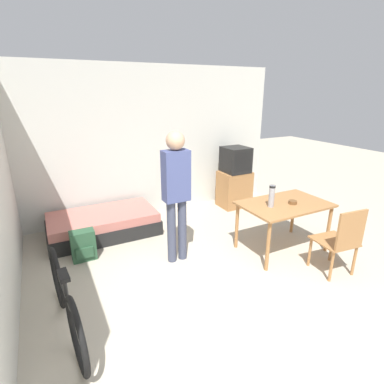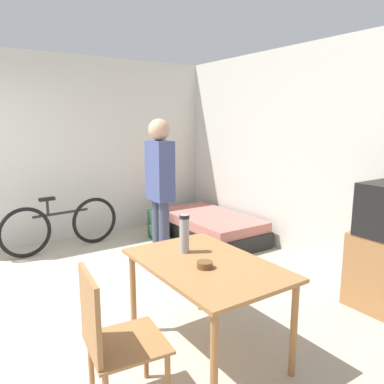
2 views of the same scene
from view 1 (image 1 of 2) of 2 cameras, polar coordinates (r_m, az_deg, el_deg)
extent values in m
plane|color=#B2A893|center=(3.23, 16.17, -26.53)|extent=(20.00, 20.00, 0.00)
cube|color=silver|center=(5.57, -9.11, 9.18)|extent=(5.30, 0.06, 2.70)
cube|color=black|center=(5.17, -16.45, -6.51)|extent=(1.72, 0.93, 0.23)
cube|color=#B76B60|center=(5.10, -16.64, -4.62)|extent=(1.67, 0.91, 0.14)
cube|color=#9E6B3D|center=(6.13, 8.03, 0.59)|extent=(0.60, 0.47, 0.72)
cube|color=black|center=(5.97, 8.30, 6.12)|extent=(0.47, 0.49, 0.49)
cube|color=black|center=(5.78, 9.66, 5.64)|extent=(0.38, 0.01, 0.38)
cube|color=#9E6B3D|center=(4.48, 17.23, -2.23)|extent=(1.25, 0.81, 0.03)
cylinder|color=#9E6B3D|center=(4.04, 14.27, -10.01)|extent=(0.05, 0.05, 0.70)
cylinder|color=#9E6B3D|center=(4.81, 24.55, -6.41)|extent=(0.05, 0.05, 0.70)
cylinder|color=#9E6B3D|center=(4.52, 8.53, -6.41)|extent=(0.05, 0.05, 0.70)
cylinder|color=#9E6B3D|center=(5.21, 18.71, -3.72)|extent=(0.05, 0.05, 0.70)
cube|color=#9E6B3D|center=(4.29, 25.43, -8.44)|extent=(0.50, 0.50, 0.02)
cube|color=#9E6B3D|center=(4.06, 28.05, -6.44)|extent=(0.42, 0.07, 0.48)
cylinder|color=#9E6B3D|center=(4.62, 25.03, -9.45)|extent=(0.04, 0.04, 0.42)
cylinder|color=#9E6B3D|center=(4.38, 21.53, -10.56)|extent=(0.04, 0.04, 0.42)
cylinder|color=#9E6B3D|center=(4.41, 28.50, -11.40)|extent=(0.04, 0.04, 0.42)
cylinder|color=#9E6B3D|center=(4.16, 25.02, -12.72)|extent=(0.04, 0.04, 0.42)
torus|color=black|center=(3.68, -24.29, -14.61)|extent=(0.11, 0.67, 0.67)
torus|color=black|center=(2.91, -21.02, -24.18)|extent=(0.11, 0.67, 0.67)
cylinder|color=black|center=(3.17, -23.33, -16.17)|extent=(0.10, 0.75, 0.04)
cylinder|color=black|center=(2.98, -22.98, -16.33)|extent=(0.04, 0.04, 0.20)
cube|color=black|center=(2.91, -23.29, -14.38)|extent=(0.10, 0.21, 0.04)
cylinder|color=#3D4256|center=(4.10, -3.92, -7.57)|extent=(0.12, 0.12, 0.89)
cylinder|color=#3D4256|center=(4.15, -1.88, -7.13)|extent=(0.12, 0.12, 0.89)
cube|color=#424C7F|center=(3.85, -3.08, 3.08)|extent=(0.34, 0.20, 0.66)
sphere|color=tan|center=(3.75, -3.20, 9.75)|extent=(0.24, 0.24, 0.24)
cylinder|color=#99999E|center=(4.23, 14.92, -0.79)|extent=(0.08, 0.08, 0.31)
cylinder|color=black|center=(4.19, 15.08, 1.02)|extent=(0.08, 0.08, 0.03)
cylinder|color=brown|center=(4.47, 18.63, -1.87)|extent=(0.12, 0.12, 0.05)
cube|color=#284C33|center=(4.49, -20.01, -9.52)|extent=(0.32, 0.19, 0.43)
cube|color=#284C33|center=(4.42, -19.71, -10.88)|extent=(0.23, 0.03, 0.15)
camera|label=2|loc=(5.34, 47.94, 7.52)|focal=35.00mm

